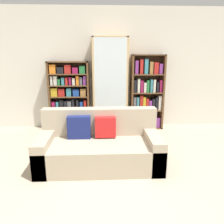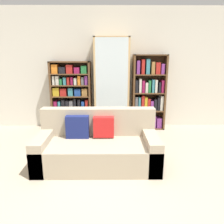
# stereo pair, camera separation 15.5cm
# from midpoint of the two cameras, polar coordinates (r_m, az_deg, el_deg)

# --- Properties ---
(ground_plane) EXTENTS (16.00, 16.00, 0.00)m
(ground_plane) POSITION_cam_midpoint_polar(r_m,az_deg,el_deg) (3.00, -1.91, -19.11)
(ground_plane) COLOR tan
(wall_back) EXTENTS (6.41, 0.06, 2.70)m
(wall_back) POSITION_cam_midpoint_polar(r_m,az_deg,el_deg) (5.11, -2.47, 11.09)
(wall_back) COLOR silver
(wall_back) RESTS_ON ground
(couch) EXTENTS (1.84, 0.87, 0.84)m
(couch) POSITION_cam_midpoint_polar(r_m,az_deg,el_deg) (3.45, -4.58, -8.99)
(couch) COLOR tan
(couch) RESTS_ON ground
(bookshelf_left) EXTENTS (0.89, 0.32, 1.54)m
(bookshelf_left) POSITION_cam_midpoint_polar(r_m,az_deg,el_deg) (5.05, -11.91, 4.00)
(bookshelf_left) COLOR brown
(bookshelf_left) RESTS_ON ground
(display_cabinet) EXTENTS (0.77, 0.36, 2.05)m
(display_cabinet) POSITION_cam_midpoint_polar(r_m,az_deg,el_deg) (4.93, -1.40, 7.02)
(display_cabinet) COLOR tan
(display_cabinet) RESTS_ON ground
(bookshelf_right) EXTENTS (0.74, 0.32, 1.68)m
(bookshelf_right) POSITION_cam_midpoint_polar(r_m,az_deg,el_deg) (5.07, 8.17, 4.65)
(bookshelf_right) COLOR brown
(bookshelf_right) RESTS_ON ground
(wine_bottle) EXTENTS (0.07, 0.07, 0.39)m
(wine_bottle) POSITION_cam_midpoint_polar(r_m,az_deg,el_deg) (4.49, 6.20, -5.05)
(wine_bottle) COLOR #192333
(wine_bottle) RESTS_ON ground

